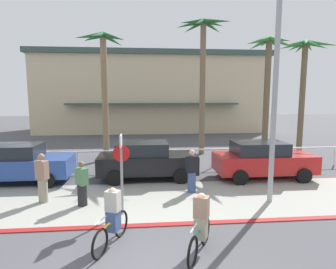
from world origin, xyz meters
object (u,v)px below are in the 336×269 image
Objects in this scene: pedestrian_0 at (82,186)px; pedestrian_2 at (42,180)px; car_black_2 at (146,160)px; car_blue_1 at (18,163)px; cyclist_yellow_0 at (112,218)px; streetlight_curb at (279,80)px; palm_tree_2 at (268,68)px; cyclist_teal_1 at (201,225)px; palm_tree_3 at (304,66)px; stop_sign_bike_lane at (121,163)px; palm_tree_0 at (104,67)px; pedestrian_1 at (192,173)px; car_red_3 at (263,160)px; palm_tree_1 at (203,51)px.

pedestrian_2 is (-1.45, 0.45, 0.11)m from pedestrian_0.
car_blue_1 is at bearing -179.22° from car_black_2.
cyclist_yellow_0 is at bearing -99.55° from car_black_2.
car_black_2 is (-4.33, 3.46, -3.41)m from streetlight_curb.
palm_tree_2 reaches higher than cyclist_teal_1.
streetlight_curb is at bearing -6.40° from pedestrian_2.
palm_tree_3 is at bearing 18.29° from car_blue_1.
car_blue_1 is at bearing 129.33° from cyclist_yellow_0.
stop_sign_bike_lane is at bearing -136.42° from palm_tree_2.
pedestrian_0 is at bearing -146.86° from palm_tree_3.
car_black_2 is (-7.30, -3.88, -4.54)m from palm_tree_2.
palm_tree_0 is 6.55m from car_black_2.
palm_tree_2 is 1.64× the size of car_blue_1.
streetlight_curb is at bearing -28.92° from pedestrian_1.
pedestrian_2 is (1.86, -2.49, -0.05)m from car_blue_1.
palm_tree_3 is at bearing 55.45° from streetlight_curb.
stop_sign_bike_lane is 1.56× the size of cyclist_teal_1.
pedestrian_1 is (-5.59, -5.90, -4.62)m from palm_tree_2.
car_red_3 is 7.15m from cyclist_teal_1.
streetlight_curb is at bearing -112.06° from palm_tree_2.
car_red_3 is (0.95, 3.06, -3.41)m from streetlight_curb.
stop_sign_bike_lane is at bearing -150.50° from car_red_3.
car_black_2 is at bearing 100.63° from cyclist_teal_1.
pedestrian_1 is (4.03, -6.15, -4.61)m from palm_tree_0.
palm_tree_3 is 16.36m from cyclist_yellow_0.
pedestrian_2 is at bearing -174.28° from pedestrian_1.
palm_tree_2 is at bearing 67.94° from streetlight_curb.
stop_sign_bike_lane is 3.28m from cyclist_teal_1.
palm_tree_0 is 1.01× the size of palm_tree_2.
palm_tree_1 is 12.22m from pedestrian_2.
palm_tree_1 is 4.80× the size of pedestrian_2.
palm_tree_1 is at bearing 67.28° from cyclist_yellow_0.
stop_sign_bike_lane reaches higher than pedestrian_0.
car_blue_1 is (-4.71, 3.79, -0.81)m from stop_sign_bike_lane.
car_black_2 is at bearing -153.36° from palm_tree_3.
cyclist_yellow_0 is at bearing -126.20° from pedestrian_1.
palm_tree_0 is at bearing 52.43° from car_blue_1.
cyclist_yellow_0 is (-8.26, -9.55, -4.72)m from palm_tree_2.
cyclist_yellow_0 is 1.09× the size of pedestrian_0.
car_blue_1 is at bearing 138.31° from pedestrian_0.
stop_sign_bike_lane is 3.27m from pedestrian_1.
palm_tree_2 reaches higher than pedestrian_2.
palm_tree_2 reaches higher than car_blue_1.
stop_sign_bike_lane is at bearing 129.97° from cyclist_teal_1.
car_blue_1 is at bearing 164.99° from pedestrian_1.
palm_tree_0 is at bearing 131.16° from streetlight_curb.
palm_tree_2 is at bearing -22.04° from palm_tree_1.
streetlight_curb is 10.15m from palm_tree_0.
palm_tree_1 is at bearing 75.23° from pedestrian_1.
stop_sign_bike_lane is at bearing -79.54° from palm_tree_0.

